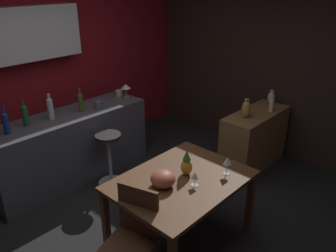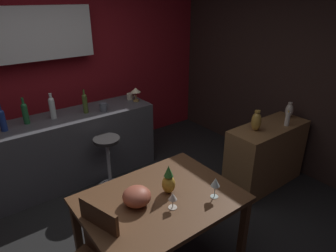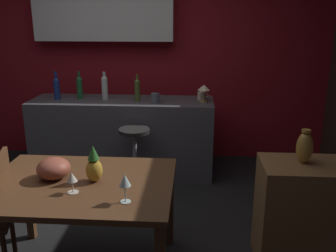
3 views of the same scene
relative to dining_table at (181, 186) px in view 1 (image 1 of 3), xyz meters
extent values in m
plane|color=black|center=(-0.04, 0.44, -0.66)|extent=(9.00, 9.00, 0.00)
cube|color=maroon|center=(-0.04, 2.54, 0.64)|extent=(5.20, 0.10, 2.60)
cube|color=white|center=(-0.34, 2.42, 1.19)|extent=(1.70, 0.32, 0.64)
cube|color=#33231E|center=(2.51, 0.74, 0.64)|extent=(0.10, 4.40, 2.60)
cube|color=#56351E|center=(0.00, 0.00, 0.06)|extent=(1.29, 0.96, 0.04)
cube|color=#56351E|center=(-0.59, 0.43, -0.31)|extent=(0.06, 0.06, 0.70)
cube|color=#56351E|center=(0.59, 0.43, -0.31)|extent=(0.06, 0.06, 0.70)
cube|color=#56351E|center=(0.59, -0.43, -0.31)|extent=(0.06, 0.06, 0.70)
cube|color=#4C4C51|center=(-0.05, 1.86, -0.21)|extent=(2.10, 0.60, 0.90)
cube|color=olive|center=(1.82, 0.24, -0.25)|extent=(1.10, 0.44, 0.82)
cube|color=#56351E|center=(-0.72, -0.05, -0.22)|extent=(0.50, 0.50, 0.04)
cube|color=#56351E|center=(-0.55, 0.00, 0.02)|extent=(0.14, 0.37, 0.48)
cylinder|color=#56351E|center=(-0.61, 0.15, -0.45)|extent=(0.04, 0.04, 0.42)
cylinder|color=#262323|center=(0.17, 1.34, 0.04)|extent=(0.32, 0.32, 0.04)
cylinder|color=silver|center=(0.17, 1.34, -0.31)|extent=(0.04, 0.04, 0.68)
cylinder|color=silver|center=(0.17, 1.34, -0.64)|extent=(0.34, 0.34, 0.03)
cylinder|color=silver|center=(0.00, -0.16, 0.08)|extent=(0.07, 0.07, 0.00)
cylinder|color=silver|center=(0.00, -0.16, 0.12)|extent=(0.01, 0.01, 0.08)
cone|color=silver|center=(0.00, -0.16, 0.19)|extent=(0.07, 0.07, 0.06)
cylinder|color=silver|center=(0.37, -0.26, 0.08)|extent=(0.07, 0.07, 0.00)
cylinder|color=silver|center=(0.37, -0.26, 0.14)|extent=(0.01, 0.01, 0.10)
cone|color=silver|center=(0.37, -0.26, 0.23)|extent=(0.07, 0.07, 0.08)
ellipsoid|color=gold|center=(0.10, 0.02, 0.16)|extent=(0.11, 0.11, 0.16)
cone|color=#2D6B28|center=(0.10, 0.02, 0.29)|extent=(0.08, 0.08, 0.10)
ellipsoid|color=#9E4C38|center=(-0.20, 0.05, 0.16)|extent=(0.23, 0.23, 0.15)
cylinder|color=silver|center=(-0.25, 1.88, 0.36)|extent=(0.07, 0.07, 0.23)
sphere|color=silver|center=(-0.25, 1.88, 0.48)|extent=(0.07, 0.07, 0.07)
cylinder|color=silver|center=(-0.25, 1.88, 0.53)|extent=(0.03, 0.03, 0.06)
cylinder|color=navy|center=(-0.81, 1.84, 0.35)|extent=(0.07, 0.07, 0.21)
sphere|color=navy|center=(-0.81, 1.84, 0.45)|extent=(0.07, 0.07, 0.07)
cylinder|color=navy|center=(-0.81, 1.84, 0.52)|extent=(0.03, 0.03, 0.09)
cylinder|color=#1E592D|center=(-0.55, 1.91, 0.35)|extent=(0.07, 0.07, 0.22)
sphere|color=#1E592D|center=(-0.55, 1.91, 0.46)|extent=(0.07, 0.07, 0.07)
cylinder|color=#1E592D|center=(-0.55, 1.91, 0.52)|extent=(0.03, 0.03, 0.08)
cylinder|color=#475623|center=(0.14, 1.81, 0.35)|extent=(0.06, 0.06, 0.22)
sphere|color=#475623|center=(0.14, 1.81, 0.46)|extent=(0.06, 0.06, 0.06)
cylinder|color=#475623|center=(0.14, 1.81, 0.52)|extent=(0.02, 0.02, 0.07)
cylinder|color=beige|center=(0.86, 1.94, 0.29)|extent=(0.09, 0.09, 0.09)
torus|color=beige|center=(0.92, 1.94, 0.29)|extent=(0.05, 0.01, 0.05)
cylinder|color=#515660|center=(0.34, 1.74, 0.30)|extent=(0.09, 0.09, 0.11)
torus|color=#515660|center=(0.40, 1.74, 0.30)|extent=(0.05, 0.01, 0.05)
cylinder|color=#A58447|center=(0.88, 1.81, 0.25)|extent=(0.08, 0.08, 0.02)
cylinder|color=#A58447|center=(0.88, 1.81, 0.32)|extent=(0.02, 0.02, 0.12)
cone|color=beige|center=(0.88, 1.81, 0.41)|extent=(0.14, 0.14, 0.06)
cylinder|color=white|center=(2.00, 0.13, 0.25)|extent=(0.06, 0.06, 0.17)
ellipsoid|color=yellow|center=(2.00, 0.13, 0.34)|extent=(0.01, 0.01, 0.03)
ellipsoid|color=#B78C38|center=(1.57, 0.27, 0.28)|extent=(0.12, 0.12, 0.23)
cylinder|color=#B78C38|center=(1.57, 0.27, 0.40)|extent=(0.06, 0.06, 0.02)
ellipsoid|color=beige|center=(2.25, 0.27, 0.26)|extent=(0.10, 0.10, 0.19)
cylinder|color=beige|center=(2.25, 0.27, 0.36)|extent=(0.05, 0.05, 0.02)
camera|label=1|loc=(-2.09, -1.78, 1.86)|focal=36.48mm
camera|label=2|loc=(-1.17, -1.64, 1.63)|focal=31.72mm
camera|label=3|loc=(0.77, -2.32, 1.19)|focal=40.13mm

